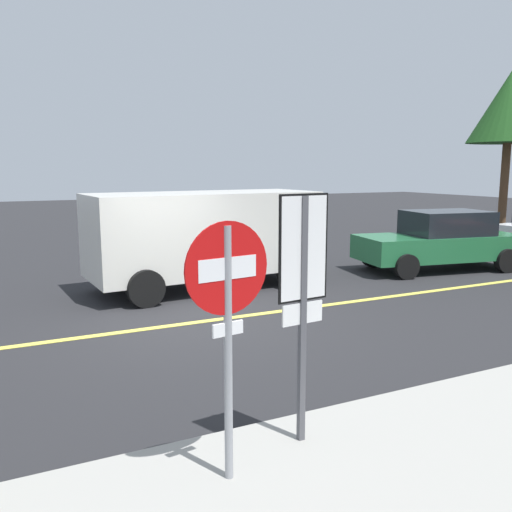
{
  "coord_description": "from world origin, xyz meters",
  "views": [
    {
      "loc": [
        -3.04,
        -8.76,
        2.75
      ],
      "look_at": [
        1.26,
        0.06,
        1.12
      ],
      "focal_mm": 37.32,
      "sensor_mm": 36.0,
      "label": 1
    }
  ],
  "objects_px": {
    "white_van": "(204,233)",
    "car_green_mid_road": "(441,240)",
    "stop_sign": "(228,312)",
    "tree_left_verge": "(510,108)",
    "speed_limit_sign": "(303,276)"
  },
  "relations": [
    {
      "from": "white_van",
      "to": "car_green_mid_road",
      "type": "distance_m",
      "value": 6.6
    },
    {
      "from": "stop_sign",
      "to": "car_green_mid_road",
      "type": "height_order",
      "value": "stop_sign"
    },
    {
      "from": "car_green_mid_road",
      "to": "tree_left_verge",
      "type": "bearing_deg",
      "value": 30.23
    },
    {
      "from": "stop_sign",
      "to": "speed_limit_sign",
      "type": "relative_size",
      "value": 0.93
    },
    {
      "from": "stop_sign",
      "to": "car_green_mid_road",
      "type": "bearing_deg",
      "value": 36.67
    },
    {
      "from": "speed_limit_sign",
      "to": "car_green_mid_road",
      "type": "height_order",
      "value": "speed_limit_sign"
    },
    {
      "from": "speed_limit_sign",
      "to": "white_van",
      "type": "xyz_separation_m",
      "value": [
        1.73,
        7.26,
        -0.5
      ]
    },
    {
      "from": "speed_limit_sign",
      "to": "tree_left_verge",
      "type": "xyz_separation_m",
      "value": [
        16.37,
        11.24,
        3.38
      ]
    },
    {
      "from": "stop_sign",
      "to": "speed_limit_sign",
      "type": "bearing_deg",
      "value": 18.18
    },
    {
      "from": "stop_sign",
      "to": "white_van",
      "type": "bearing_deg",
      "value": 70.98
    },
    {
      "from": "speed_limit_sign",
      "to": "tree_left_verge",
      "type": "relative_size",
      "value": 0.38
    },
    {
      "from": "car_green_mid_road",
      "to": "stop_sign",
      "type": "bearing_deg",
      "value": -143.33
    },
    {
      "from": "stop_sign",
      "to": "tree_left_verge",
      "type": "height_order",
      "value": "tree_left_verge"
    },
    {
      "from": "speed_limit_sign",
      "to": "tree_left_verge",
      "type": "height_order",
      "value": "tree_left_verge"
    },
    {
      "from": "car_green_mid_road",
      "to": "white_van",
      "type": "bearing_deg",
      "value": 173.56
    }
  ]
}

